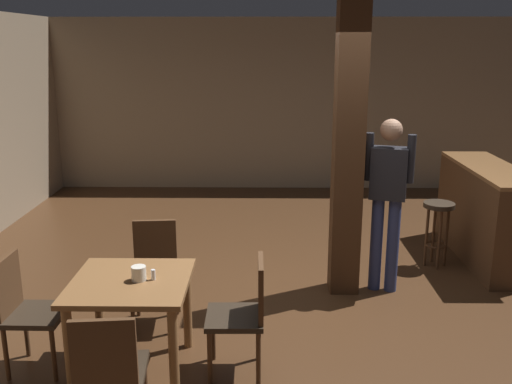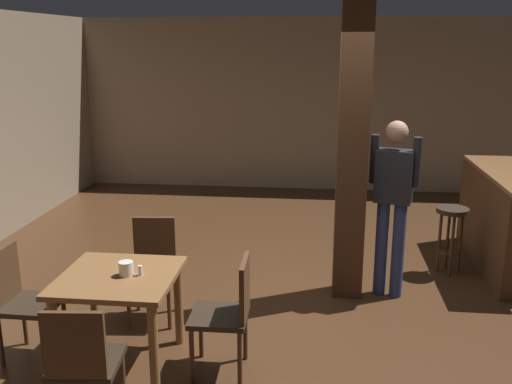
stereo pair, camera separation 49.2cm
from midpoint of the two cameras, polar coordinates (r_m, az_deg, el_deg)
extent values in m
plane|color=#422816|center=(5.54, 3.49, -11.08)|extent=(10.80, 10.80, 0.00)
cube|color=gray|center=(9.54, 2.37, 8.68)|extent=(8.00, 0.10, 2.80)
cube|color=#422816|center=(5.43, 6.65, 3.92)|extent=(0.28, 0.28, 2.80)
cube|color=brown|center=(4.35, -15.69, -8.76)|extent=(0.86, 0.86, 0.04)
cylinder|color=brown|center=(4.73, -9.92, -11.33)|extent=(0.07, 0.07, 0.70)
cylinder|color=brown|center=(4.91, -18.30, -10.88)|extent=(0.07, 0.07, 0.70)
cylinder|color=brown|center=(4.12, -11.77, -15.68)|extent=(0.07, 0.07, 0.70)
cylinder|color=brown|center=(4.32, -21.40, -14.88)|extent=(0.07, 0.07, 0.70)
cube|color=#2D2319|center=(4.72, -24.00, -11.20)|extent=(0.43, 0.43, 0.04)
cube|color=#4C301C|center=(4.71, -26.42, -8.51)|extent=(0.04, 0.38, 0.45)
cylinder|color=#4C301C|center=(4.89, -20.94, -12.89)|extent=(0.04, 0.04, 0.43)
cylinder|color=#4C301C|center=(4.61, -22.61, -14.83)|extent=(0.04, 0.04, 0.43)
cylinder|color=#4C301C|center=(5.03, -24.72, -12.49)|extent=(0.04, 0.04, 0.43)
cylinder|color=#4C301C|center=(4.76, -26.59, -14.33)|extent=(0.04, 0.04, 0.43)
cube|color=#2D2319|center=(3.84, -17.99, -16.79)|extent=(0.46, 0.46, 0.04)
cube|color=#4C301C|center=(3.57, -18.99, -15.29)|extent=(0.38, 0.07, 0.45)
cube|color=#2D2319|center=(5.09, -12.91, -8.30)|extent=(0.46, 0.46, 0.04)
cube|color=#4C301C|center=(5.19, -12.76, -5.18)|extent=(0.38, 0.07, 0.45)
cylinder|color=#4C301C|center=(5.01, -11.03, -11.45)|extent=(0.04, 0.04, 0.43)
cylinder|color=#4C301C|center=(5.06, -15.05, -11.41)|extent=(0.04, 0.04, 0.43)
cylinder|color=#4C301C|center=(5.32, -10.62, -9.79)|extent=(0.04, 0.04, 0.43)
cylinder|color=#4C301C|center=(5.37, -14.38, -9.77)|extent=(0.04, 0.04, 0.43)
cube|color=#2D2319|center=(4.30, -5.50, -12.45)|extent=(0.43, 0.43, 0.04)
cube|color=#4C301C|center=(4.19, -2.93, -9.75)|extent=(0.04, 0.38, 0.45)
cylinder|color=#4C301C|center=(4.28, -8.08, -16.14)|extent=(0.04, 0.04, 0.43)
cylinder|color=#4C301C|center=(4.58, -7.48, -13.90)|extent=(0.04, 0.04, 0.43)
cylinder|color=#4C301C|center=(4.25, -3.20, -16.27)|extent=(0.04, 0.04, 0.43)
cylinder|color=#4C301C|center=(4.55, -2.97, -13.99)|extent=(0.04, 0.04, 0.43)
cylinder|color=silver|center=(4.29, -14.92, -7.93)|extent=(0.11, 0.11, 0.11)
cylinder|color=silver|center=(4.28, -13.53, -8.11)|extent=(0.03, 0.03, 0.08)
cube|color=black|center=(5.53, 10.68, 1.83)|extent=(0.38, 0.29, 0.50)
sphere|color=#997056|center=(5.45, 10.89, 6.09)|extent=(0.26, 0.26, 0.21)
cylinder|color=navy|center=(5.72, 11.13, -5.32)|extent=(0.15, 0.15, 0.95)
cylinder|color=navy|center=(5.74, 9.54, -5.18)|extent=(0.15, 0.15, 0.95)
cylinder|color=black|center=(5.48, 12.77, 3.22)|extent=(0.10, 0.10, 0.46)
cylinder|color=black|center=(5.52, 8.75, 3.49)|extent=(0.10, 0.10, 0.46)
cube|color=brown|center=(6.74, 20.66, 2.16)|extent=(0.56, 1.85, 0.04)
cube|color=#4C301C|center=(6.83, 19.46, -2.21)|extent=(0.36, 1.85, 1.03)
cylinder|color=#2D2319|center=(6.41, 15.78, -1.29)|extent=(0.33, 0.33, 0.05)
torus|color=#4C301C|center=(6.54, 15.50, -5.13)|extent=(0.24, 0.24, 0.02)
cylinder|color=#4C301C|center=(6.61, 15.33, -4.06)|extent=(0.03, 0.03, 0.68)
cylinder|color=#4C301C|center=(6.41, 15.80, -4.68)|extent=(0.03, 0.03, 0.68)
cylinder|color=#4C301C|center=(6.54, 16.48, -4.35)|extent=(0.03, 0.03, 0.68)
cylinder|color=#4C301C|center=(6.49, 14.63, -4.38)|extent=(0.03, 0.03, 0.68)
camera|label=1|loc=(0.25, -92.72, -0.72)|focal=40.00mm
camera|label=2|loc=(0.25, 87.28, 0.72)|focal=40.00mm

